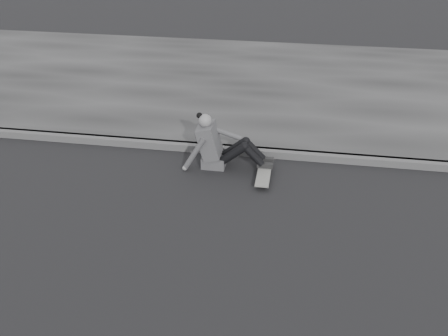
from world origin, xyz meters
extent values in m
plane|color=black|center=(0.00, 0.00, 0.00)|extent=(80.00, 80.00, 0.00)
cube|color=#505050|center=(0.00, 2.58, 0.06)|extent=(24.00, 0.16, 0.12)
cube|color=#333333|center=(0.00, 5.60, 0.06)|extent=(24.00, 6.00, 0.12)
cylinder|color=gray|center=(-1.70, 1.63, 0.03)|extent=(0.03, 0.05, 0.05)
cylinder|color=gray|center=(-1.55, 1.63, 0.03)|extent=(0.03, 0.05, 0.05)
cylinder|color=gray|center=(-1.70, 2.15, 0.03)|extent=(0.03, 0.05, 0.05)
cylinder|color=gray|center=(-1.55, 2.15, 0.03)|extent=(0.03, 0.05, 0.05)
cube|color=#303033|center=(-1.63, 1.63, 0.06)|extent=(0.16, 0.04, 0.03)
cube|color=#303033|center=(-1.63, 2.15, 0.06)|extent=(0.16, 0.04, 0.03)
cube|color=slate|center=(-1.63, 1.89, 0.08)|extent=(0.20, 0.78, 0.02)
cube|color=#4B4B4D|center=(-2.43, 2.14, 0.09)|extent=(0.36, 0.34, 0.18)
cube|color=#4B4B4D|center=(-2.50, 2.14, 0.43)|extent=(0.37, 0.40, 0.57)
cube|color=#4B4B4D|center=(-2.63, 2.14, 0.55)|extent=(0.14, 0.30, 0.20)
cylinder|color=gray|center=(-2.55, 2.14, 0.67)|extent=(0.09, 0.09, 0.08)
sphere|color=gray|center=(-2.56, 2.14, 0.76)|extent=(0.20, 0.20, 0.20)
sphere|color=black|center=(-2.65, 2.16, 0.83)|extent=(0.09, 0.09, 0.09)
cylinder|color=black|center=(-2.11, 2.05, 0.28)|extent=(0.43, 0.13, 0.39)
cylinder|color=black|center=(-2.11, 2.23, 0.28)|extent=(0.43, 0.13, 0.39)
cylinder|color=black|center=(-1.81, 2.05, 0.28)|extent=(0.35, 0.11, 0.36)
cylinder|color=black|center=(-1.81, 2.23, 0.28)|extent=(0.35, 0.11, 0.36)
sphere|color=black|center=(-1.95, 2.05, 0.42)|extent=(0.13, 0.13, 0.13)
sphere|color=black|center=(-1.95, 2.23, 0.42)|extent=(0.13, 0.13, 0.13)
cube|color=black|center=(-1.63, 2.05, 0.12)|extent=(0.24, 0.08, 0.07)
cube|color=black|center=(-1.63, 2.23, 0.12)|extent=(0.24, 0.08, 0.07)
cylinder|color=#4B4B4D|center=(-2.70, 1.93, 0.29)|extent=(0.38, 0.08, 0.58)
sphere|color=gray|center=(-2.85, 1.92, 0.04)|extent=(0.08, 0.08, 0.08)
cylinder|color=#4B4B4D|center=(-2.26, 2.30, 0.49)|extent=(0.48, 0.08, 0.21)
camera|label=1|loc=(-1.21, -4.51, 3.91)|focal=40.00mm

